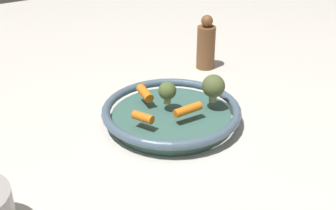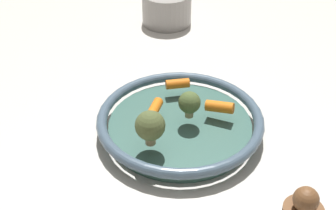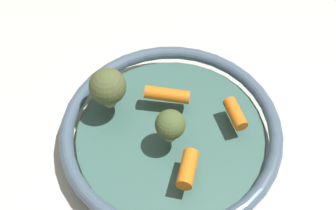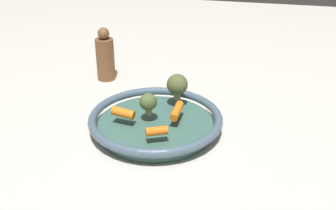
{
  "view_description": "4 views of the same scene",
  "coord_description": "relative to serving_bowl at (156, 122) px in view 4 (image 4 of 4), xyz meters",
  "views": [
    {
      "loc": [
        0.71,
        -0.48,
        0.5
      ],
      "look_at": [
        0.03,
        -0.03,
        0.07
      ],
      "focal_mm": 46.19,
      "sensor_mm": 36.0,
      "label": 1
    },
    {
      "loc": [
        -0.14,
        0.73,
        0.6
      ],
      "look_at": [
        0.02,
        0.02,
        0.08
      ],
      "focal_mm": 53.36,
      "sensor_mm": 36.0,
      "label": 2
    },
    {
      "loc": [
        -0.37,
        -0.03,
        0.61
      ],
      "look_at": [
        0.02,
        0.01,
        0.06
      ],
      "focal_mm": 52.02,
      "sensor_mm": 36.0,
      "label": 3
    },
    {
      "loc": [
        0.21,
        -0.85,
        0.52
      ],
      "look_at": [
        0.03,
        0.0,
        0.07
      ],
      "focal_mm": 45.79,
      "sensor_mm": 36.0,
      "label": 4
    }
  ],
  "objects": [
    {
      "name": "pepper_mill",
      "position": [
        -0.21,
        0.26,
        0.05
      ],
      "size": [
        0.05,
        0.05,
        0.16
      ],
      "color": "brown",
      "rests_on": "ground_plane"
    },
    {
      "name": "serving_bowl",
      "position": [
        0.0,
        0.0,
        0.0
      ],
      "size": [
        0.32,
        0.32,
        0.04
      ],
      "color": "#3D665B",
      "rests_on": "ground_plane"
    },
    {
      "name": "ground_plane",
      "position": [
        0.0,
        0.0,
        -0.02
      ],
      "size": [
        2.58,
        2.58,
        0.0
      ],
      "primitive_type": "plane",
      "color": "beige"
    },
    {
      "name": "broccoli_floret_edge",
      "position": [
        -0.02,
        0.0,
        0.05
      ],
      "size": [
        0.04,
        0.04,
        0.05
      ],
      "color": "tan",
      "rests_on": "serving_bowl"
    },
    {
      "name": "baby_carrot_right",
      "position": [
        -0.07,
        -0.03,
        0.03
      ],
      "size": [
        0.06,
        0.03,
        0.03
      ],
      "primitive_type": "cylinder",
      "rotation": [
        1.47,
        0.0,
        4.59
      ],
      "color": "orange",
      "rests_on": "serving_bowl"
    },
    {
      "name": "baby_carrot_near_rim",
      "position": [
        0.02,
        -0.09,
        0.03
      ],
      "size": [
        0.05,
        0.04,
        0.02
      ],
      "primitive_type": "cylinder",
      "rotation": [
        1.57,
        0.0,
        1.98
      ],
      "color": "orange",
      "rests_on": "serving_bowl"
    },
    {
      "name": "broccoli_floret_large",
      "position": [
        0.03,
        0.09,
        0.06
      ],
      "size": [
        0.05,
        0.05,
        0.07
      ],
      "color": "tan",
      "rests_on": "serving_bowl"
    },
    {
      "name": "baby_carrot_back",
      "position": [
        0.05,
        0.01,
        0.03
      ],
      "size": [
        0.02,
        0.07,
        0.02
      ],
      "primitive_type": "cylinder",
      "rotation": [
        1.52,
        0.0,
        3.1
      ],
      "color": "orange",
      "rests_on": "serving_bowl"
    }
  ]
}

